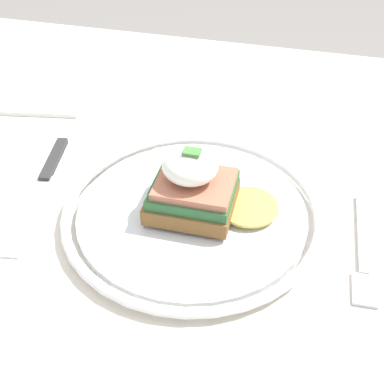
{
  "coord_description": "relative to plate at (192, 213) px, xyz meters",
  "views": [
    {
      "loc": [
        -0.08,
        0.43,
        1.12
      ],
      "look_at": [
        0.02,
        0.04,
        0.78
      ],
      "focal_mm": 50.0,
      "sensor_mm": 36.0,
      "label": 1
    }
  ],
  "objects": [
    {
      "name": "napkin",
      "position": [
        0.27,
        -0.2,
        -0.0
      ],
      "size": [
        0.16,
        0.15,
        0.01
      ],
      "primitive_type": "cube",
      "rotation": [
        0.0,
        0.0,
        0.17
      ],
      "color": "white",
      "rests_on": "dining_table"
    },
    {
      "name": "fork",
      "position": [
        -0.17,
        0.01,
        -0.01
      ],
      "size": [
        0.02,
        0.15,
        0.0
      ],
      "color": "silver",
      "rests_on": "dining_table"
    },
    {
      "name": "dining_table",
      "position": [
        -0.02,
        -0.04,
        -0.12
      ],
      "size": [
        1.15,
        0.75,
        0.75
      ],
      "color": "beige",
      "rests_on": "ground_plane"
    },
    {
      "name": "sandwich",
      "position": [
        -0.0,
        -0.0,
        0.03
      ],
      "size": [
        0.13,
        0.08,
        0.07
      ],
      "color": "brown",
      "rests_on": "plate"
    },
    {
      "name": "knife",
      "position": [
        0.17,
        -0.01,
        -0.01
      ],
      "size": [
        0.04,
        0.19,
        0.01
      ],
      "color": "#2D2D2D",
      "rests_on": "dining_table"
    },
    {
      "name": "plate",
      "position": [
        0.0,
        0.0,
        0.0
      ],
      "size": [
        0.26,
        0.26,
        0.02
      ],
      "color": "silver",
      "rests_on": "dining_table"
    }
  ]
}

